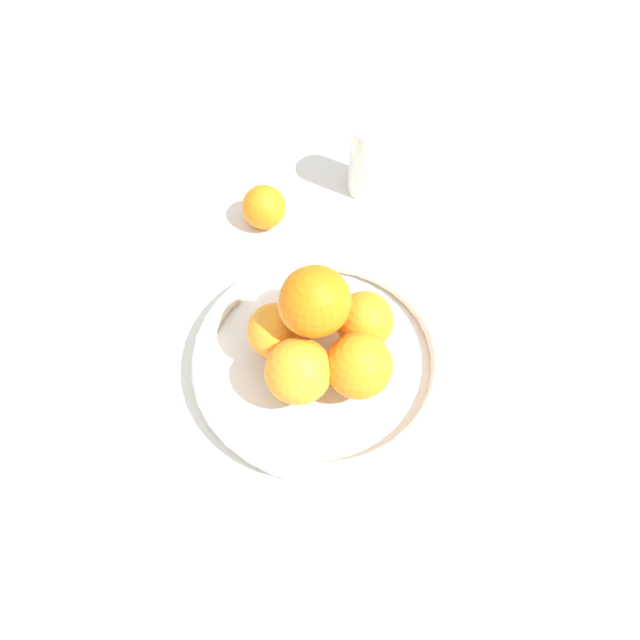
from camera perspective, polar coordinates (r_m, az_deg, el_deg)
The scene contains 5 objects.
ground_plane at distance 0.80m, azimuth -0.00°, elevation -4.28°, with size 4.00×4.00×0.00m, color silver.
fruit_bowl at distance 0.79m, azimuth -0.00°, elevation -3.60°, with size 0.32×0.32×0.04m.
orange_pile at distance 0.72m, azimuth 0.03°, elevation -0.93°, with size 0.18×0.18×0.14m.
stray_orange at distance 0.93m, azimuth -5.14°, elevation 10.24°, with size 0.07×0.07×0.07m, color orange.
drinking_glass at distance 0.96m, azimuth 4.64°, elevation 14.48°, with size 0.07×0.07×0.12m, color silver.
Camera 1 is at (-0.27, 0.29, 0.70)m, focal length 35.00 mm.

